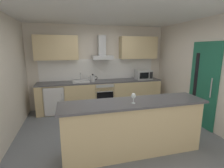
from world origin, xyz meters
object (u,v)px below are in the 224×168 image
(oven, at_px, (103,95))
(refrigerator, at_px, (55,99))
(microwave, at_px, (144,75))
(kettle, at_px, (93,78))
(wine_glass, at_px, (134,96))
(range_hood, at_px, (102,52))
(sink, at_px, (81,81))

(oven, distance_m, refrigerator, 1.46)
(microwave, bearing_deg, refrigerator, 179.49)
(oven, height_order, kettle, kettle)
(refrigerator, height_order, kettle, kettle)
(refrigerator, relative_size, wine_glass, 4.78)
(oven, relative_size, range_hood, 1.11)
(sink, xyz_separation_m, range_hood, (0.67, 0.12, 0.86))
(oven, bearing_deg, wine_glass, -89.76)
(kettle, bearing_deg, wine_glass, -82.32)
(microwave, bearing_deg, kettle, -179.80)
(oven, height_order, range_hood, range_hood)
(wine_glass, bearing_deg, oven, 90.24)
(oven, xyz_separation_m, range_hood, (0.00, 0.13, 1.33))
(microwave, relative_size, sink, 1.00)
(oven, xyz_separation_m, sink, (-0.67, 0.01, 0.47))
(refrigerator, relative_size, range_hood, 1.18)
(sink, bearing_deg, range_hood, 9.96)
(range_hood, bearing_deg, refrigerator, -174.83)
(sink, distance_m, kettle, 0.36)
(microwave, distance_m, sink, 2.03)
(microwave, bearing_deg, wine_glass, -118.28)
(oven, distance_m, microwave, 1.47)
(oven, bearing_deg, range_hood, 90.00)
(microwave, height_order, wine_glass, microwave)
(wine_glass, bearing_deg, refrigerator, 120.38)
(refrigerator, xyz_separation_m, sink, (0.79, 0.01, 0.50))
(sink, bearing_deg, wine_glass, -74.81)
(sink, height_order, wine_glass, same)
(oven, height_order, sink, sink)
(refrigerator, bearing_deg, range_hood, 5.17)
(oven, bearing_deg, microwave, -1.18)
(refrigerator, relative_size, microwave, 1.70)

